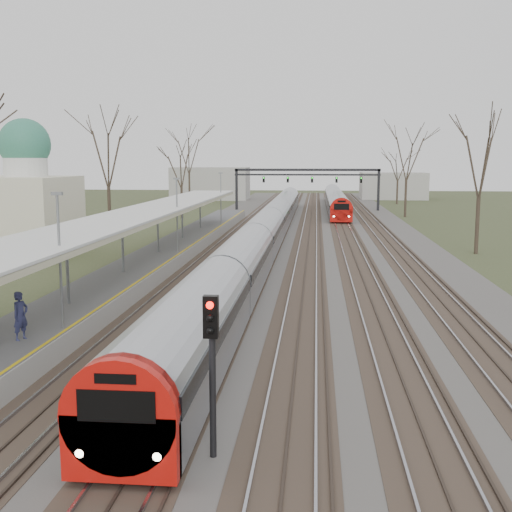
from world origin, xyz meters
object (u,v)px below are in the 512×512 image
at_px(train_far, 336,200).
at_px(passenger, 21,316).
at_px(signal_post, 212,352).
at_px(train_near, 270,225).

relative_size(train_far, passenger, 26.24).
relative_size(train_far, signal_post, 11.03).
relative_size(train_near, train_far, 2.00).
height_order(train_near, train_far, same).
bearing_deg(train_far, signal_post, -93.71).
height_order(passenger, signal_post, signal_post).
distance_m(train_near, train_far, 38.54).
bearing_deg(train_near, signal_post, -87.67).
xyz_separation_m(train_near, signal_post, (1.75, -43.10, 1.25)).
distance_m(train_far, signal_post, 81.18).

